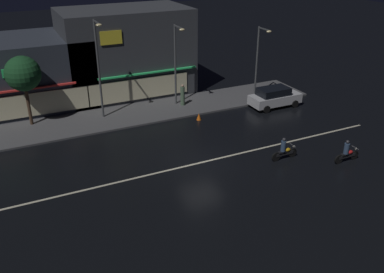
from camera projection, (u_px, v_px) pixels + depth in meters
ground_plane at (201, 163)px, 25.80m from camera, size 140.00×140.00×0.00m
lane_divider_stripe at (201, 162)px, 25.80m from camera, size 26.85×0.16×0.01m
sidewalk_far at (150, 112)px, 33.31m from camera, size 28.27×4.57×0.14m
storefront_left_block at (126, 52)px, 36.26m from camera, size 10.91×6.69×7.46m
storefront_center_block at (26, 72)px, 33.76m from camera, size 10.50×7.70×5.61m
streetlamp_west at (99, 63)px, 30.12m from camera, size 0.44×1.64×7.45m
streetlamp_mid at (176, 59)px, 32.91m from camera, size 0.44×1.64×6.58m
streetlamp_east at (259, 56)px, 34.76m from camera, size 0.44×1.64×6.06m
pedestrian_on_sidewalk at (183, 96)px, 34.11m from camera, size 0.36×0.36×1.79m
street_tree at (23, 74)px, 29.19m from camera, size 2.53×2.53×5.18m
parked_car_near_kerb at (274, 97)px, 34.11m from camera, size 4.30×1.98×1.67m
motorcycle_lead at (347, 153)px, 25.65m from camera, size 1.90×0.60×1.52m
motorcycle_following at (284, 150)px, 25.94m from camera, size 1.90×0.60×1.52m
traffic_cone at (199, 117)px, 31.84m from camera, size 0.36×0.36×0.55m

